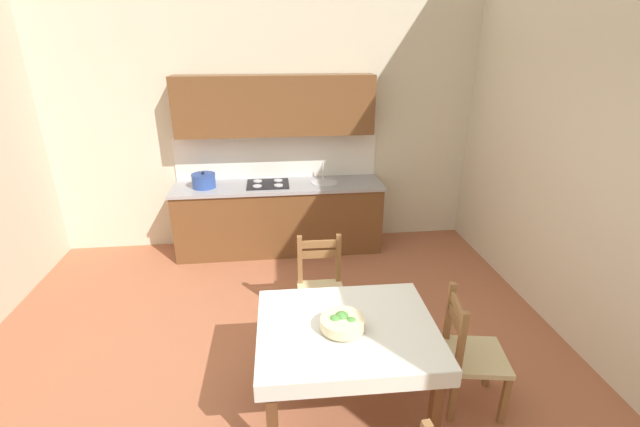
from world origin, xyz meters
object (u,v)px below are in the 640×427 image
dining_chair_kitchen_side (321,290)px  dining_chair_window_side (470,355)px  kitchen_cabinetry (278,187)px  dining_table (347,341)px  fruit_bowl (342,323)px

dining_chair_kitchen_side → dining_chair_window_side: same height
dining_chair_window_side → kitchen_cabinetry: bearing=115.2°
kitchen_cabinetry → dining_table: 2.80m
kitchen_cabinetry → dining_chair_kitchen_side: 1.88m
dining_table → dining_chair_kitchen_side: dining_chair_kitchen_side is taller
dining_chair_window_side → fruit_bowl: dining_chair_window_side is taller
kitchen_cabinetry → fruit_bowl: 2.83m
dining_table → dining_chair_window_side: size_ratio=1.34×
kitchen_cabinetry → dining_table: bearing=-81.7°
kitchen_cabinetry → dining_chair_window_side: kitchen_cabinetry is taller
kitchen_cabinetry → dining_chair_window_side: size_ratio=2.81×
dining_table → dining_chair_window_side: dining_chair_window_side is taller
kitchen_cabinetry → dining_chair_kitchen_side: size_ratio=2.81×
kitchen_cabinetry → dining_table: size_ratio=2.09×
kitchen_cabinetry → dining_table: (0.40, -2.76, -0.23)m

